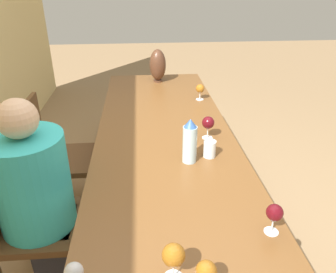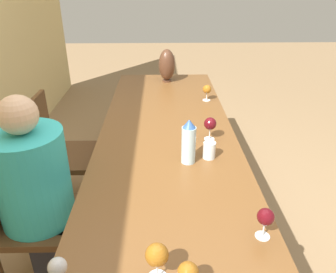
{
  "view_description": "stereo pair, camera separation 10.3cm",
  "coord_description": "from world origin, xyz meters",
  "px_view_note": "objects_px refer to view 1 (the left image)",
  "views": [
    {
      "loc": [
        -1.63,
        0.14,
        1.67
      ],
      "look_at": [
        0.02,
        0.0,
        0.83
      ],
      "focal_mm": 35.0,
      "sensor_mm": 36.0,
      "label": 1
    },
    {
      "loc": [
        -1.64,
        0.04,
        1.67
      ],
      "look_at": [
        0.02,
        0.0,
        0.83
      ],
      "focal_mm": 35.0,
      "sensor_mm": 36.0,
      "label": 2
    }
  ],
  "objects_px": {
    "vase": "(158,65)",
    "water_bottle": "(190,141)",
    "wine_glass_6": "(275,213)",
    "chair_far": "(55,154)",
    "chair_near": "(27,219)",
    "wine_glass_0": "(174,256)",
    "wine_glass_5": "(200,89)",
    "wine_glass_2": "(208,123)",
    "person_near": "(39,198)",
    "wine_glass_4": "(206,272)",
    "water_tumbler": "(210,149)",
    "wine_glass_3": "(74,273)"
  },
  "relations": [
    {
      "from": "wine_glass_2",
      "to": "wine_glass_3",
      "type": "relative_size",
      "value": 1.14
    },
    {
      "from": "wine_glass_6",
      "to": "water_tumbler",
      "type": "bearing_deg",
      "value": 11.9
    },
    {
      "from": "wine_glass_4",
      "to": "chair_near",
      "type": "bearing_deg",
      "value": 49.17
    },
    {
      "from": "water_tumbler",
      "to": "wine_glass_5",
      "type": "xyz_separation_m",
      "value": [
        0.91,
        -0.1,
        0.04
      ]
    },
    {
      "from": "water_tumbler",
      "to": "vase",
      "type": "bearing_deg",
      "value": 8.29
    },
    {
      "from": "wine_glass_3",
      "to": "wine_glass_6",
      "type": "distance_m",
      "value": 0.76
    },
    {
      "from": "wine_glass_0",
      "to": "chair_far",
      "type": "height_order",
      "value": "chair_far"
    },
    {
      "from": "wine_glass_2",
      "to": "wine_glass_5",
      "type": "relative_size",
      "value": 1.12
    },
    {
      "from": "water_tumbler",
      "to": "wine_glass_2",
      "type": "bearing_deg",
      "value": -8.3
    },
    {
      "from": "water_bottle",
      "to": "person_near",
      "type": "relative_size",
      "value": 0.22
    },
    {
      "from": "wine_glass_2",
      "to": "wine_glass_4",
      "type": "xyz_separation_m",
      "value": [
        -1.09,
        0.22,
        -0.01
      ]
    },
    {
      "from": "wine_glass_4",
      "to": "chair_far",
      "type": "relative_size",
      "value": 0.14
    },
    {
      "from": "water_bottle",
      "to": "person_near",
      "type": "height_order",
      "value": "person_near"
    },
    {
      "from": "chair_far",
      "to": "chair_near",
      "type": "bearing_deg",
      "value": 180.0
    },
    {
      "from": "wine_glass_2",
      "to": "chair_far",
      "type": "height_order",
      "value": "chair_far"
    },
    {
      "from": "chair_far",
      "to": "wine_glass_2",
      "type": "bearing_deg",
      "value": -106.91
    },
    {
      "from": "water_bottle",
      "to": "wine_glass_3",
      "type": "xyz_separation_m",
      "value": [
        -0.79,
        0.48,
        -0.03
      ]
    },
    {
      "from": "wine_glass_4",
      "to": "vase",
      "type": "bearing_deg",
      "value": 0.52
    },
    {
      "from": "water_bottle",
      "to": "chair_far",
      "type": "xyz_separation_m",
      "value": [
        0.58,
        0.89,
        -0.37
      ]
    },
    {
      "from": "wine_glass_2",
      "to": "wine_glass_0",
      "type": "bearing_deg",
      "value": 162.83
    },
    {
      "from": "vase",
      "to": "chair_far",
      "type": "distance_m",
      "value": 1.26
    },
    {
      "from": "wine_glass_0",
      "to": "wine_glass_5",
      "type": "height_order",
      "value": "wine_glass_0"
    },
    {
      "from": "person_near",
      "to": "wine_glass_5",
      "type": "bearing_deg",
      "value": -44.05
    },
    {
      "from": "water_bottle",
      "to": "wine_glass_6",
      "type": "distance_m",
      "value": 0.63
    },
    {
      "from": "water_bottle",
      "to": "water_tumbler",
      "type": "distance_m",
      "value": 0.15
    },
    {
      "from": "wine_glass_5",
      "to": "wine_glass_6",
      "type": "height_order",
      "value": "wine_glass_6"
    },
    {
      "from": "wine_glass_4",
      "to": "person_near",
      "type": "distance_m",
      "value": 1.04
    },
    {
      "from": "water_bottle",
      "to": "wine_glass_0",
      "type": "height_order",
      "value": "water_bottle"
    },
    {
      "from": "water_tumbler",
      "to": "wine_glass_0",
      "type": "xyz_separation_m",
      "value": [
        -0.8,
        0.28,
        0.06
      ]
    },
    {
      "from": "wine_glass_6",
      "to": "person_near",
      "type": "distance_m",
      "value": 1.17
    },
    {
      "from": "wine_glass_3",
      "to": "vase",
      "type": "bearing_deg",
      "value": -9.91
    },
    {
      "from": "wine_glass_5",
      "to": "wine_glass_6",
      "type": "bearing_deg",
      "value": -179.02
    },
    {
      "from": "vase",
      "to": "wine_glass_5",
      "type": "bearing_deg",
      "value": -148.8
    },
    {
      "from": "wine_glass_3",
      "to": "chair_near",
      "type": "bearing_deg",
      "value": 30.83
    },
    {
      "from": "chair_far",
      "to": "person_near",
      "type": "height_order",
      "value": "person_near"
    },
    {
      "from": "wine_glass_3",
      "to": "chair_near",
      "type": "relative_size",
      "value": 0.14
    },
    {
      "from": "water_tumbler",
      "to": "wine_glass_3",
      "type": "bearing_deg",
      "value": 144.13
    },
    {
      "from": "chair_near",
      "to": "chair_far",
      "type": "height_order",
      "value": "same"
    },
    {
      "from": "water_bottle",
      "to": "wine_glass_6",
      "type": "xyz_separation_m",
      "value": [
        -0.57,
        -0.25,
        -0.03
      ]
    },
    {
      "from": "wine_glass_4",
      "to": "wine_glass_0",
      "type": "bearing_deg",
      "value": 58.96
    },
    {
      "from": "wine_glass_0",
      "to": "wine_glass_6",
      "type": "distance_m",
      "value": 0.45
    },
    {
      "from": "vase",
      "to": "water_bottle",
      "type": "bearing_deg",
      "value": -176.6
    },
    {
      "from": "wine_glass_6",
      "to": "person_near",
      "type": "height_order",
      "value": "person_near"
    },
    {
      "from": "wine_glass_6",
      "to": "chair_far",
      "type": "distance_m",
      "value": 1.66
    },
    {
      "from": "chair_near",
      "to": "person_near",
      "type": "bearing_deg",
      "value": -90.0
    },
    {
      "from": "vase",
      "to": "wine_glass_4",
      "type": "height_order",
      "value": "vase"
    },
    {
      "from": "wine_glass_4",
      "to": "wine_glass_6",
      "type": "distance_m",
      "value": 0.4
    },
    {
      "from": "vase",
      "to": "wine_glass_4",
      "type": "relative_size",
      "value": 2.38
    },
    {
      "from": "water_tumbler",
      "to": "wine_glass_2",
      "type": "height_order",
      "value": "wine_glass_2"
    },
    {
      "from": "water_bottle",
      "to": "wine_glass_2",
      "type": "bearing_deg",
      "value": -29.86
    }
  ]
}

